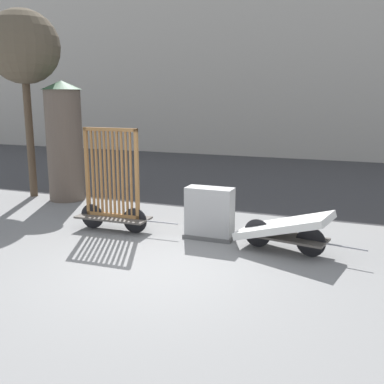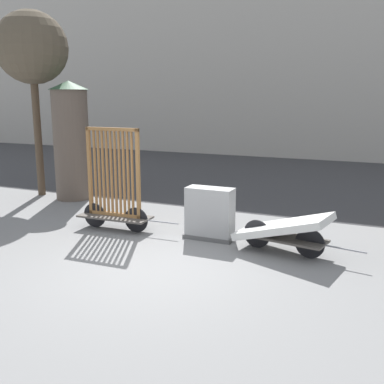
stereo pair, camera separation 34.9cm
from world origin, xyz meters
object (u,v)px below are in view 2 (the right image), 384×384
at_px(advertising_column, 71,140).
at_px(street_tree, 32,49).
at_px(utility_cabinet, 210,215).
at_px(bike_cart_with_mattress, 283,229).
at_px(bike_cart_with_bedframe, 114,194).

xyz_separation_m(advertising_column, street_tree, (-1.18, -0.00, 2.46)).
bearing_deg(utility_cabinet, street_tree, 162.76).
distance_m(bike_cart_with_mattress, advertising_column, 6.87).
distance_m(bike_cart_with_bedframe, utility_cabinet, 2.13).
xyz_separation_m(bike_cart_with_mattress, utility_cabinet, (-1.54, 0.25, 0.03)).
xyz_separation_m(bike_cart_with_mattress, street_tree, (-7.60, 2.13, 3.66)).
bearing_deg(bike_cart_with_bedframe, bike_cart_with_mattress, -1.56).
height_order(bike_cart_with_bedframe, street_tree, street_tree).
relative_size(bike_cart_with_mattress, advertising_column, 0.73).
height_order(bike_cart_with_mattress, utility_cabinet, utility_cabinet).
distance_m(utility_cabinet, street_tree, 7.31).
bearing_deg(bike_cart_with_bedframe, utility_cabinet, 5.21).
bearing_deg(bike_cart_with_mattress, bike_cart_with_bedframe, -169.57).
relative_size(bike_cart_with_bedframe, advertising_column, 0.71).
relative_size(bike_cart_with_bedframe, street_tree, 0.45).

